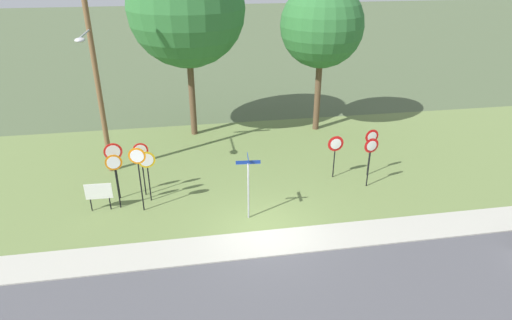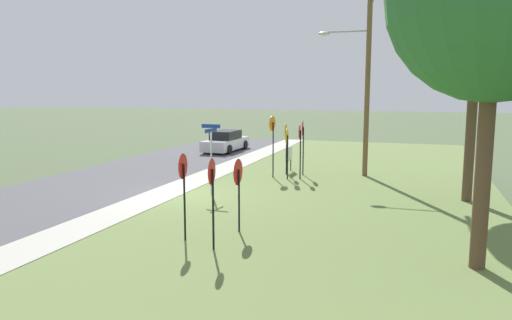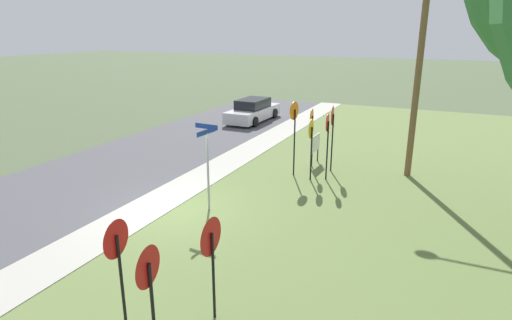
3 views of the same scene
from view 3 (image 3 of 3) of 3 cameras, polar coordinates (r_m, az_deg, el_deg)
name	(u,v)px [view 3 (image 3 of 3)]	position (r m, az deg, el deg)	size (l,w,h in m)	color
ground_plane	(173,211)	(13.90, -11.07, -6.68)	(160.00, 160.00, 0.00)	#4C5B3D
road_asphalt	(63,188)	(17.01, -24.38, -3.44)	(44.00, 6.40, 0.01)	#4C4C51
sidewalk_strip	(152,206)	(14.34, -13.69, -5.96)	(44.00, 1.60, 0.06)	#ADAA9E
grass_median	(363,249)	(11.72, 14.10, -11.50)	(44.00, 12.00, 0.04)	olive
stop_sign_near_left	(311,136)	(15.89, 7.37, 3.21)	(0.74, 0.11, 2.36)	black
stop_sign_near_right	(327,133)	(15.96, 9.52, 3.58)	(0.65, 0.12, 2.54)	black
stop_sign_far_left	(312,126)	(17.16, 7.45, 4.54)	(0.68, 0.13, 2.49)	black
stop_sign_far_center	(294,123)	(16.29, 5.13, 5.00)	(0.69, 0.12, 2.90)	black
stop_sign_far_right	(332,124)	(17.01, 10.17, 4.80)	(0.76, 0.14, 2.66)	black
yield_sign_near_left	(211,245)	(8.24, -6.06, -11.25)	(0.76, 0.10, 2.15)	black
yield_sign_near_right	(149,283)	(6.98, -14.12, -15.64)	(0.68, 0.12, 2.39)	black
yield_sign_far_left	(117,253)	(7.88, -18.06, -11.76)	(0.70, 0.12, 2.41)	black
street_name_post	(208,159)	(13.18, -6.50, 0.09)	(0.96, 0.81, 2.77)	#9EA0A8
utility_pole	(417,41)	(16.90, 20.74, 14.66)	(2.10, 2.50, 9.45)	brown
notice_board	(315,145)	(18.12, 7.93, 2.04)	(1.10, 0.07, 1.25)	black
parked_hatchback_near	(253,111)	(26.79, -0.42, 6.59)	(4.72, 1.97, 1.39)	silver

